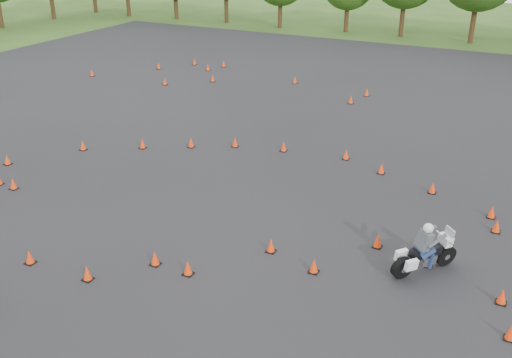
# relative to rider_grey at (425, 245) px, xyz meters

# --- Properties ---
(ground) EXTENTS (140.00, 140.00, 0.00)m
(ground) POSITION_rel_rider_grey_xyz_m (-6.44, -2.54, -0.92)
(ground) COLOR #2D5119
(ground) RESTS_ON ground
(asphalt_pad) EXTENTS (62.00, 62.00, 0.00)m
(asphalt_pad) POSITION_rel_rider_grey_xyz_m (-6.44, 3.46, -0.91)
(asphalt_pad) COLOR black
(asphalt_pad) RESTS_ON ground
(traffic_cones) EXTENTS (36.20, 33.28, 0.45)m
(traffic_cones) POSITION_rel_rider_grey_xyz_m (-6.82, 2.88, -0.69)
(traffic_cones) COLOR red
(traffic_cones) RESTS_ON asphalt_pad
(rider_grey) EXTENTS (2.04, 2.30, 1.82)m
(rider_grey) POSITION_rel_rider_grey_xyz_m (0.00, 0.00, 0.00)
(rider_grey) COLOR #44474C
(rider_grey) RESTS_ON ground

